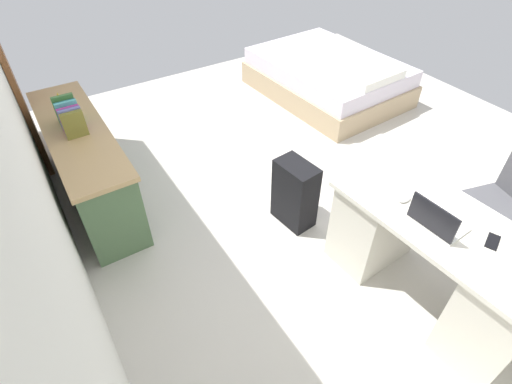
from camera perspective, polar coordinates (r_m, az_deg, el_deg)
The scene contains 13 objects.
ground_plane at distance 3.99m, azimuth 7.62°, elevation 1.83°, with size 5.88×5.88×0.00m, color beige.
wall_back at distance 2.59m, azimuth -31.73°, elevation 7.07°, with size 4.88×0.10×2.62m, color silver.
door_wooden at distance 4.44m, azimuth -32.49°, elevation 15.50°, with size 0.88×0.05×2.04m, color brown.
desk at distance 2.98m, azimuth 24.00°, elevation -8.85°, with size 1.47×0.74×0.76m.
office_chair at distance 3.53m, azimuth 31.72°, elevation -2.49°, with size 0.56×0.56×0.94m.
credenza at distance 3.84m, azimuth -23.16°, elevation 3.71°, with size 1.80×0.48×0.74m.
bed at distance 5.43m, azimuth 10.33°, elevation 16.00°, with size 1.97×1.50×0.58m.
suitcase_black at distance 3.35m, azimuth 5.62°, elevation -0.25°, with size 0.36×0.22×0.60m, color black.
laptop at distance 2.64m, azimuth 24.54°, elevation -3.77°, with size 0.32×0.24×0.21m.
computer_mouse at distance 2.77m, azimuth 20.62°, elevation -0.89°, with size 0.06×0.10×0.03m, color white.
cell_phone_near_laptop at distance 2.73m, azimuth 30.95°, elevation -6.14°, with size 0.07×0.14×0.01m, color black.
book_row at distance 3.62m, azimuth -25.30°, elevation 9.92°, with size 0.36×0.17×0.24m.
figurine_small at distance 4.08m, azimuth -26.55°, elevation 12.04°, with size 0.08×0.08×0.11m, color gold.
Camera 1 is at (-2.29, 2.08, 2.52)m, focal length 27.74 mm.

